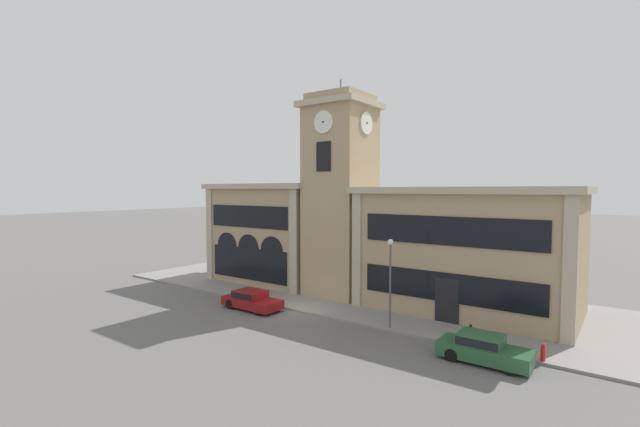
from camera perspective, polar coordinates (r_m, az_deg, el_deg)
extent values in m
plane|color=#605E5B|center=(30.55, -3.37, -12.93)|extent=(300.00, 300.00, 0.00)
cube|color=gray|center=(35.87, 3.67, -10.36)|extent=(41.01, 13.61, 0.15)
cube|color=tan|center=(33.98, 2.74, 1.41)|extent=(4.55, 4.55, 14.85)
cube|color=tan|center=(34.60, 2.77, 14.18)|extent=(5.25, 5.25, 0.45)
cube|color=tan|center=(34.70, 2.78, 15.03)|extent=(4.18, 4.18, 0.60)
cylinder|color=#4C4C51|center=(34.90, 2.78, 16.48)|extent=(0.10, 0.10, 1.20)
cylinder|color=silver|center=(32.44, 0.46, 12.11)|extent=(1.69, 0.10, 1.69)
cylinder|color=black|center=(32.39, 0.39, 12.12)|extent=(0.14, 0.04, 0.14)
cylinder|color=silver|center=(33.13, 6.20, 11.90)|extent=(0.10, 1.69, 1.69)
cylinder|color=black|center=(33.09, 6.31, 11.91)|extent=(0.04, 0.14, 0.14)
cube|color=black|center=(32.15, 0.47, 7.62)|extent=(1.27, 0.10, 2.20)
cube|color=tan|center=(40.51, -5.38, -2.77)|extent=(10.89, 8.15, 8.56)
cube|color=tan|center=(40.29, -5.42, 3.61)|extent=(11.59, 8.85, 0.45)
cube|color=tan|center=(41.31, -14.53, -2.74)|extent=(0.70, 0.16, 8.56)
cube|color=tan|center=(34.09, -3.56, -3.89)|extent=(0.70, 0.16, 8.56)
cube|color=black|center=(37.38, -9.58, -0.41)|extent=(8.93, 0.10, 1.88)
cube|color=black|center=(37.86, -9.52, -6.62)|extent=(8.71, 0.10, 2.74)
cylinder|color=black|center=(39.62, -12.32, -4.21)|extent=(2.40, 0.06, 2.40)
cylinder|color=black|center=(37.64, -9.55, -4.57)|extent=(2.40, 0.06, 2.40)
cylinder|color=black|center=(35.76, -6.49, -4.96)|extent=(2.40, 0.06, 2.40)
cube|color=tan|center=(31.83, 19.13, -4.88)|extent=(13.93, 8.15, 8.22)
cube|color=tan|center=(31.53, 19.28, 2.95)|extent=(14.63, 8.85, 0.45)
cube|color=tan|center=(30.75, 4.89, -4.99)|extent=(0.70, 0.16, 8.22)
cube|color=tan|center=(26.53, 30.33, -6.74)|extent=(0.70, 0.16, 8.22)
cube|color=black|center=(27.74, 16.71, -2.25)|extent=(11.42, 0.10, 1.81)
cube|color=black|center=(28.48, 16.56, -11.18)|extent=(1.50, 0.12, 2.96)
cube|color=black|center=(28.29, 16.60, -9.43)|extent=(11.42, 0.10, 1.84)
cube|color=maroon|center=(31.32, -9.05, -11.61)|extent=(4.43, 1.89, 0.62)
cube|color=maroon|center=(31.30, -9.29, -10.56)|extent=(2.13, 1.70, 0.51)
cube|color=black|center=(31.30, -9.29, -10.56)|extent=(2.04, 1.74, 0.38)
cylinder|color=black|center=(31.02, -6.10, -12.03)|extent=(0.69, 0.22, 0.69)
cylinder|color=black|center=(29.86, -8.29, -12.66)|extent=(0.69, 0.22, 0.69)
cylinder|color=black|center=(32.87, -9.72, -11.18)|extent=(0.69, 0.22, 0.69)
cylinder|color=black|center=(31.77, -11.92, -11.72)|extent=(0.69, 0.22, 0.69)
cube|color=#285633|center=(23.43, 21.04, -16.88)|extent=(4.36, 1.75, 0.69)
cube|color=#285633|center=(23.27, 20.64, -15.43)|extent=(2.09, 1.58, 0.52)
cube|color=black|center=(23.27, 20.64, -15.43)|extent=(2.01, 1.61, 0.39)
cylinder|color=black|center=(23.92, 24.80, -17.05)|extent=(0.65, 0.22, 0.65)
cylinder|color=black|center=(22.52, 24.00, -18.34)|extent=(0.65, 0.22, 0.65)
cylinder|color=black|center=(24.54, 18.33, -16.39)|extent=(0.65, 0.22, 0.65)
cylinder|color=black|center=(23.17, 17.13, -17.57)|extent=(0.65, 0.22, 0.65)
cylinder|color=#4C4C51|center=(26.45, 9.34, -9.57)|extent=(0.12, 0.12, 5.02)
sphere|color=silver|center=(25.99, 9.39, -3.79)|extent=(0.36, 0.36, 0.36)
cylinder|color=black|center=(25.44, 19.42, -15.05)|extent=(0.18, 0.18, 0.90)
sphere|color=black|center=(25.28, 19.45, -13.90)|extent=(0.16, 0.16, 0.16)
cylinder|color=red|center=(24.44, 27.59, -16.25)|extent=(0.22, 0.22, 0.70)
sphere|color=red|center=(24.30, 27.62, -15.30)|extent=(0.19, 0.19, 0.19)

